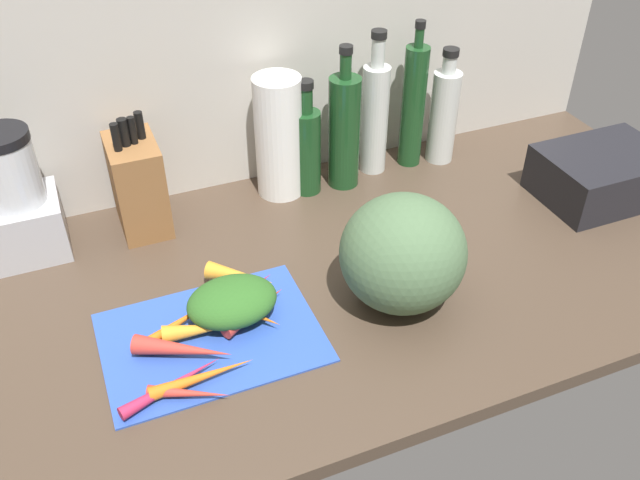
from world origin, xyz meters
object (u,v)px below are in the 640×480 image
at_px(carrot_4, 242,310).
at_px(carrot_6, 179,323).
at_px(blender_appliance, 19,203).
at_px(bottle_3, 413,105).
at_px(carrot_1, 240,276).
at_px(carrot_2, 172,385).
at_px(cutting_board, 211,337).
at_px(carrot_8, 202,377).
at_px(carrot_5, 189,393).
at_px(carrot_7, 183,349).
at_px(bottle_2, 375,115).
at_px(dish_rack, 602,175).
at_px(paper_towel_roll, 279,137).
at_px(bottle_0, 306,148).
at_px(bottle_4, 444,114).
at_px(carrot_0, 246,293).
at_px(knife_block, 138,184).
at_px(carrot_9, 199,330).
at_px(carrot_3, 255,310).
at_px(winter_squash, 403,253).
at_px(bottle_1, 344,131).

distance_m(carrot_4, carrot_6, 0.11).
xyz_separation_m(blender_appliance, bottle_3, (0.85, 0.02, 0.03)).
bearing_deg(carrot_1, carrot_2, -130.45).
xyz_separation_m(cutting_board, carrot_8, (-0.04, -0.10, 0.02)).
bearing_deg(carrot_5, carrot_7, 82.09).
relative_size(bottle_2, dish_rack, 1.24).
xyz_separation_m(paper_towel_roll, bottle_0, (0.06, -0.02, -0.03)).
height_order(blender_appliance, bottle_4, bottle_4).
height_order(carrot_0, carrot_8, carrot_8).
distance_m(carrot_2, bottle_3, 0.84).
bearing_deg(knife_block, blender_appliance, 179.48).
relative_size(carrot_4, knife_block, 0.63).
relative_size(carrot_7, bottle_3, 0.48).
bearing_deg(carrot_5, bottle_0, 51.57).
distance_m(carrot_4, carrot_9, 0.08).
distance_m(carrot_2, carrot_9, 0.12).
distance_m(carrot_3, winter_squash, 0.28).
bearing_deg(carrot_8, carrot_3, 42.49).
height_order(bottle_2, bottle_3, bottle_3).
bearing_deg(carrot_6, bottle_2, 33.39).
relative_size(carrot_9, knife_block, 0.49).
relative_size(carrot_0, carrot_6, 0.78).
height_order(carrot_8, bottle_0, bottle_0).
distance_m(carrot_6, carrot_8, 0.14).
height_order(knife_block, bottle_2, bottle_2).
bearing_deg(carrot_1, carrot_0, -92.70).
distance_m(carrot_1, dish_rack, 0.82).
xyz_separation_m(carrot_0, bottle_4, (0.58, 0.31, 0.10)).
distance_m(knife_block, dish_rack, 0.99).
relative_size(carrot_5, bottle_3, 0.38).
bearing_deg(carrot_3, carrot_4, 159.33).
bearing_deg(paper_towel_roll, bottle_2, 1.92).
relative_size(carrot_3, carrot_7, 0.86).
relative_size(carrot_1, winter_squash, 0.58).
bearing_deg(carrot_2, paper_towel_roll, 53.84).
bearing_deg(carrot_5, winter_squash, 11.97).
xyz_separation_m(carrot_5, winter_squash, (0.41, 0.09, 0.09)).
height_order(winter_squash, bottle_3, bottle_3).
relative_size(carrot_2, carrot_3, 1.24).
relative_size(carrot_2, bottle_0, 0.67).
relative_size(blender_appliance, bottle_3, 0.77).
relative_size(knife_block, dish_rack, 0.94).
height_order(carrot_0, bottle_3, bottle_3).
xyz_separation_m(carrot_3, bottle_0, (0.24, 0.35, 0.08)).
bearing_deg(cutting_board, carrot_0, 38.91).
height_order(knife_block, bottle_3, bottle_3).
relative_size(cutting_board, carrot_4, 2.33).
xyz_separation_m(carrot_9, paper_towel_roll, (0.28, 0.39, 0.11)).
relative_size(blender_appliance, bottle_1, 0.81).
bearing_deg(winter_squash, bottle_1, 80.71).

